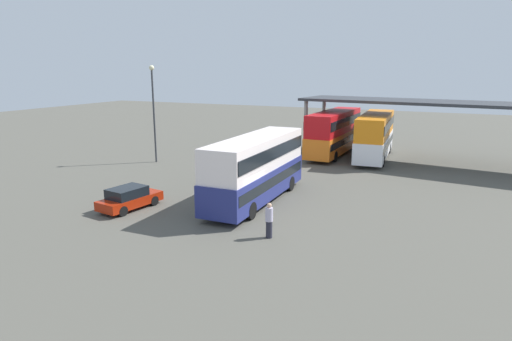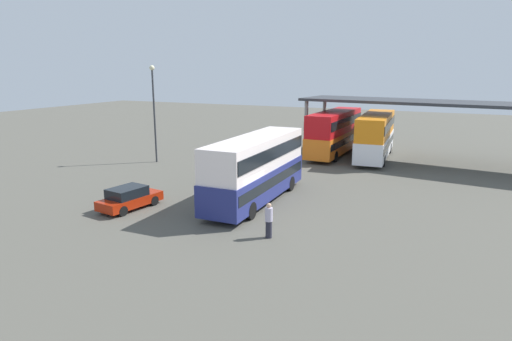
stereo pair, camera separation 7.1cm
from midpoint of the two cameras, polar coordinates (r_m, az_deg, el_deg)
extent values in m
plane|color=#525047|center=(25.58, -1.95, -5.80)|extent=(140.00, 140.00, 0.00)
cube|color=navy|center=(27.91, 0.07, -1.49)|extent=(2.68, 10.58, 1.81)
cube|color=white|center=(27.50, 0.07, 2.31)|extent=(2.60, 10.37, 1.96)
cube|color=black|center=(27.86, 0.07, -1.06)|extent=(2.71, 10.16, 0.61)
cube|color=black|center=(27.48, 0.07, 2.51)|extent=(2.71, 10.16, 0.78)
cube|color=black|center=(32.56, 3.81, 1.08)|extent=(2.15, 0.13, 1.08)
cube|color=orange|center=(32.39, 3.83, 2.58)|extent=(1.77, 0.11, 0.36)
cylinder|color=black|center=(31.44, 0.59, -1.24)|extent=(0.29, 1.00, 1.00)
cylinder|color=black|center=(30.63, 4.52, -1.67)|extent=(0.29, 1.00, 1.00)
cylinder|color=black|center=(25.81, -5.23, -4.51)|extent=(0.29, 1.00, 1.00)
cylinder|color=black|center=(24.81, -0.58, -5.18)|extent=(0.29, 1.00, 1.00)
cube|color=#A2200A|center=(27.72, -15.80, -3.73)|extent=(2.20, 4.11, 0.55)
cube|color=black|center=(27.45, -16.18, -2.69)|extent=(1.81, 2.35, 0.58)
cylinder|color=black|center=(29.07, -14.94, -3.30)|extent=(0.29, 0.62, 0.60)
cylinder|color=black|center=(28.02, -12.91, -3.80)|extent=(0.29, 0.62, 0.60)
cylinder|color=black|center=(27.60, -18.68, -4.43)|extent=(0.29, 0.62, 0.60)
cylinder|color=black|center=(26.49, -16.70, -5.01)|extent=(0.29, 0.62, 0.60)
cube|color=orange|center=(43.80, 10.06, 3.67)|extent=(2.79, 10.84, 1.86)
cube|color=red|center=(43.54, 10.16, 6.18)|extent=(2.71, 10.62, 2.01)
cube|color=black|center=(43.77, 10.07, 3.96)|extent=(2.82, 10.41, 0.63)
cube|color=black|center=(43.52, 10.17, 6.31)|extent=(2.82, 10.41, 0.80)
cube|color=black|center=(48.85, 11.88, 4.87)|extent=(2.11, 0.16, 1.11)
cube|color=orange|center=(48.73, 11.93, 5.91)|extent=(1.74, 0.13, 0.36)
cylinder|color=black|center=(47.40, 9.89, 3.42)|extent=(0.31, 1.01, 1.00)
cylinder|color=black|center=(46.82, 12.52, 3.19)|extent=(0.31, 1.01, 1.00)
cylinder|color=black|center=(41.14, 7.18, 2.07)|extent=(0.31, 1.01, 1.00)
cylinder|color=black|center=(40.47, 10.18, 1.78)|extent=(0.31, 1.01, 1.00)
cube|color=white|center=(42.72, 15.09, 3.16)|extent=(3.17, 10.85, 1.82)
cube|color=orange|center=(42.45, 15.24, 5.67)|extent=(3.09, 10.63, 1.97)
cube|color=black|center=(42.68, 15.11, 3.44)|extent=(3.18, 10.43, 0.62)
cube|color=black|center=(42.44, 15.25, 5.80)|extent=(3.18, 10.43, 0.79)
cube|color=black|center=(47.90, 15.81, 4.47)|extent=(2.10, 0.24, 1.09)
cube|color=orange|center=(47.78, 15.88, 5.50)|extent=(1.73, 0.19, 0.36)
cylinder|color=black|center=(46.22, 14.12, 2.98)|extent=(0.35, 1.02, 1.00)
cylinder|color=black|center=(46.02, 16.87, 2.77)|extent=(0.35, 1.02, 1.00)
cylinder|color=black|center=(39.74, 12.90, 1.45)|extent=(0.35, 1.02, 1.00)
cylinder|color=black|center=(39.50, 16.09, 1.20)|extent=(0.35, 1.02, 1.00)
cube|color=#33353A|center=(41.71, 22.33, 8.08)|extent=(24.46, 8.45, 0.25)
cylinder|color=#9E9B93|center=(47.29, 8.78, 6.03)|extent=(0.36, 0.36, 5.22)
cylinder|color=#9E9B93|center=(43.35, 6.49, 5.47)|extent=(0.36, 0.36, 5.22)
cylinder|color=#33353A|center=(40.36, -12.88, 6.75)|extent=(0.16, 0.16, 8.13)
sphere|color=beige|center=(40.14, -13.19, 12.74)|extent=(0.44, 0.44, 0.44)
cylinder|color=#262633|center=(22.22, 1.74, -7.58)|extent=(0.32, 0.32, 0.87)
cylinder|color=#B4ACC7|center=(21.96, 1.76, -5.67)|extent=(0.38, 0.38, 0.69)
sphere|color=tan|center=(21.81, 1.76, -4.51)|extent=(0.24, 0.24, 0.24)
camera|label=1|loc=(0.04, -89.93, 0.02)|focal=31.10mm
camera|label=2|loc=(0.04, 90.07, -0.02)|focal=31.10mm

